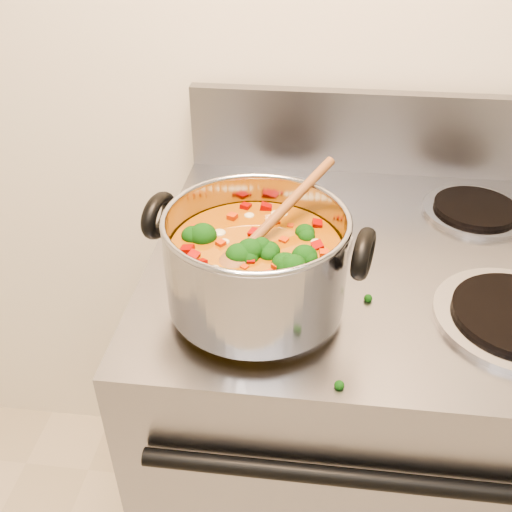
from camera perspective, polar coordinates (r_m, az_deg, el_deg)
The scene contains 4 objects.
electric_range at distance 1.24m, azimuth 9.69°, elevation -17.01°, with size 0.73×0.66×1.08m.
stockpot at distance 0.75m, azimuth -0.02°, elevation -0.64°, with size 0.31×0.24×0.15m.
wooden_spoon at distance 0.74m, azimuth 0.45°, elevation 2.32°, with size 0.16×0.22×0.08m.
cooktop_crumbs at distance 0.82m, azimuth 2.78°, elevation -3.70°, with size 0.34×0.27×0.01m.
Camera 1 is at (-0.16, 0.39, 1.44)m, focal length 40.00 mm.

